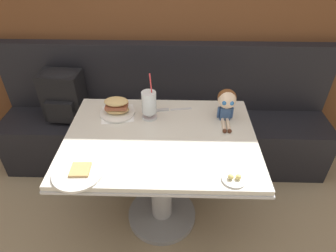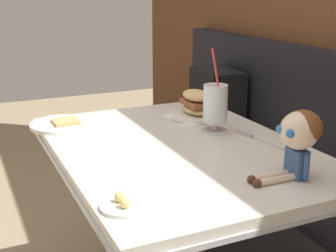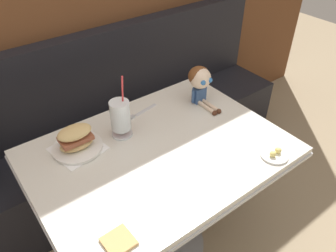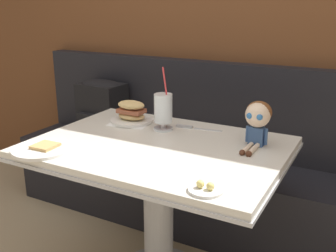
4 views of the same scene
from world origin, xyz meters
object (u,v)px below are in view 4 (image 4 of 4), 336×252
(toast_plate, at_px, (42,149))
(milkshake_glass, at_px, (163,110))
(butter_knife, at_px, (191,127))
(backpack, at_px, (102,109))
(sandwich_plate, at_px, (131,114))
(seated_doll, at_px, (258,117))
(butter_saucer, at_px, (206,189))

(toast_plate, relative_size, milkshake_glass, 0.79)
(toast_plate, bearing_deg, butter_knife, 53.96)
(butter_knife, distance_m, backpack, 0.88)
(sandwich_plate, xyz_separation_m, butter_knife, (0.32, 0.05, -0.04))
(milkshake_glass, distance_m, sandwich_plate, 0.22)
(butter_knife, relative_size, seated_doll, 1.07)
(milkshake_glass, bearing_deg, butter_knife, 37.34)
(sandwich_plate, height_order, butter_saucer, sandwich_plate)
(toast_plate, distance_m, sandwich_plate, 0.54)
(toast_plate, height_order, sandwich_plate, sandwich_plate)
(sandwich_plate, bearing_deg, milkshake_glass, -8.63)
(toast_plate, xyz_separation_m, seated_doll, (0.78, 0.49, 0.12))
(toast_plate, relative_size, butter_saucer, 2.08)
(toast_plate, relative_size, butter_knife, 1.06)
(toast_plate, bearing_deg, seated_doll, 32.38)
(butter_saucer, bearing_deg, milkshake_glass, 130.84)
(butter_saucer, height_order, backpack, backpack)
(toast_plate, bearing_deg, sandwich_plate, 78.72)
(seated_doll, relative_size, backpack, 0.54)
(milkshake_glass, bearing_deg, sandwich_plate, 171.37)
(milkshake_glass, xyz_separation_m, sandwich_plate, (-0.21, 0.03, -0.05))
(toast_plate, relative_size, seated_doll, 1.14)
(sandwich_plate, height_order, butter_knife, sandwich_plate)
(seated_doll, bearing_deg, toast_plate, -147.62)
(toast_plate, bearing_deg, backpack, 113.10)
(milkshake_glass, height_order, seated_doll, milkshake_glass)
(milkshake_glass, xyz_separation_m, seated_doll, (0.47, -0.00, 0.03))
(milkshake_glass, distance_m, butter_saucer, 0.69)
(butter_knife, height_order, seated_doll, seated_doll)
(sandwich_plate, relative_size, backpack, 0.57)
(toast_plate, height_order, milkshake_glass, milkshake_glass)
(milkshake_glass, height_order, sandwich_plate, milkshake_glass)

